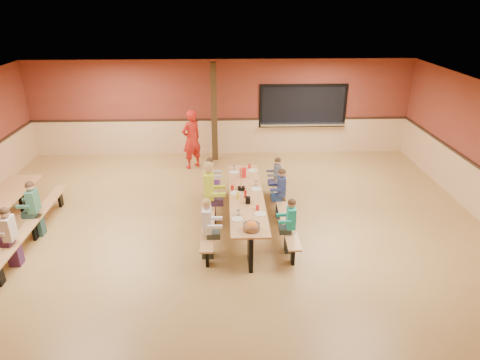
{
  "coord_description": "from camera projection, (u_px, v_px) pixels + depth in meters",
  "views": [
    {
      "loc": [
        0.12,
        -8.28,
        4.82
      ],
      "look_at": [
        0.42,
        0.1,
        1.15
      ],
      "focal_mm": 32.0,
      "sensor_mm": 36.0,
      "label": 1
    }
  ],
  "objects": [
    {
      "name": "ground",
      "position": [
        221.0,
        229.0,
        9.51
      ],
      "size": [
        12.0,
        12.0,
        0.0
      ],
      "primitive_type": "plane",
      "color": "olive",
      "rests_on": "ground"
    },
    {
      "name": "room_envelope",
      "position": [
        221.0,
        202.0,
        9.23
      ],
      "size": [
        12.04,
        10.04,
        3.02
      ],
      "color": "brown",
      "rests_on": "ground"
    },
    {
      "name": "kitchen_pass_through",
      "position": [
        303.0,
        108.0,
        13.54
      ],
      "size": [
        2.78,
        0.28,
        1.38
      ],
      "color": "black",
      "rests_on": "ground"
    },
    {
      "name": "structural_post",
      "position": [
        214.0,
        113.0,
        12.93
      ],
      "size": [
        0.18,
        0.18,
        3.0
      ],
      "primitive_type": "cube",
      "color": "#322210",
      "rests_on": "ground"
    },
    {
      "name": "cafeteria_table_main",
      "position": [
        246.0,
        204.0,
        9.5
      ],
      "size": [
        1.91,
        3.7,
        0.74
      ],
      "color": "#C0844C",
      "rests_on": "ground"
    },
    {
      "name": "seated_child_white_left",
      "position": [
        207.0,
        229.0,
        8.3
      ],
      "size": [
        0.39,
        0.32,
        1.25
      ],
      "primitive_type": null,
      "color": "white",
      "rests_on": "ground"
    },
    {
      "name": "seated_adult_yellow",
      "position": [
        209.0,
        193.0,
        9.58
      ],
      "size": [
        0.48,
        0.39,
        1.43
      ],
      "primitive_type": null,
      "color": "#BECF2A",
      "rests_on": "ground"
    },
    {
      "name": "seated_child_grey_left",
      "position": [
        210.0,
        181.0,
        10.52
      ],
      "size": [
        0.35,
        0.29,
        1.17
      ],
      "primitive_type": null,
      "color": "#B3B3B3",
      "rests_on": "ground"
    },
    {
      "name": "seated_child_teal_right",
      "position": [
        291.0,
        226.0,
        8.47
      ],
      "size": [
        0.35,
        0.28,
        1.16
      ],
      "primitive_type": null,
      "color": "#19A691",
      "rests_on": "ground"
    },
    {
      "name": "seated_child_navy_right",
      "position": [
        281.0,
        194.0,
        9.82
      ],
      "size": [
        0.36,
        0.29,
        1.19
      ],
      "primitive_type": null,
      "color": "navy",
      "rests_on": "ground"
    },
    {
      "name": "seated_child_char_right",
      "position": [
        277.0,
        180.0,
        10.6
      ],
      "size": [
        0.34,
        0.28,
        1.15
      ],
      "primitive_type": null,
      "color": "#4D5059",
      "rests_on": "ground"
    },
    {
      "name": "seated_child_green_sec",
      "position": [
        35.0,
        209.0,
        9.06
      ],
      "size": [
        0.38,
        0.31,
        1.24
      ],
      "primitive_type": null,
      "color": "#387257",
      "rests_on": "ground"
    },
    {
      "name": "seated_child_tan_sec",
      "position": [
        11.0,
        237.0,
        8.04
      ],
      "size": [
        0.37,
        0.3,
        1.21
      ],
      "primitive_type": null,
      "color": "beige",
      "rests_on": "ground"
    },
    {
      "name": "standing_woman",
      "position": [
        191.0,
        139.0,
        12.56
      ],
      "size": [
        0.77,
        0.74,
        1.77
      ],
      "primitive_type": "imported",
      "rotation": [
        0.0,
        0.0,
        3.84
      ],
      "color": "red",
      "rests_on": "ground"
    },
    {
      "name": "punch_pitcher",
      "position": [
        243.0,
        173.0,
        10.3
      ],
      "size": [
        0.16,
        0.16,
        0.22
      ],
      "primitive_type": "cylinder",
      "color": "red",
      "rests_on": "cafeteria_table_main"
    },
    {
      "name": "chip_bowl",
      "position": [
        251.0,
        226.0,
        8.0
      ],
      "size": [
        0.32,
        0.32,
        0.15
      ],
      "primitive_type": null,
      "color": "orange",
      "rests_on": "cafeteria_table_main"
    },
    {
      "name": "napkin_dispenser",
      "position": [
        248.0,
        200.0,
        9.04
      ],
      "size": [
        0.1,
        0.14,
        0.13
      ],
      "primitive_type": "cube",
      "color": "black",
      "rests_on": "cafeteria_table_main"
    },
    {
      "name": "condiment_mustard",
      "position": [
        238.0,
        195.0,
        9.21
      ],
      "size": [
        0.06,
        0.06,
        0.17
      ],
      "primitive_type": "cylinder",
      "color": "yellow",
      "rests_on": "cafeteria_table_main"
    },
    {
      "name": "condiment_ketchup",
      "position": [
        245.0,
        194.0,
        9.27
      ],
      "size": [
        0.06,
        0.06,
        0.17
      ],
      "primitive_type": "cylinder",
      "color": "#B2140F",
      "rests_on": "cafeteria_table_main"
    },
    {
      "name": "table_paddle",
      "position": [
        241.0,
        184.0,
        9.62
      ],
      "size": [
        0.16,
        0.16,
        0.56
      ],
      "color": "black",
      "rests_on": "cafeteria_table_main"
    },
    {
      "name": "place_settings",
      "position": [
        246.0,
        193.0,
        9.39
      ],
      "size": [
        0.65,
        3.3,
        0.11
      ],
      "primitive_type": null,
      "color": "beige",
      "rests_on": "cafeteria_table_main"
    }
  ]
}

